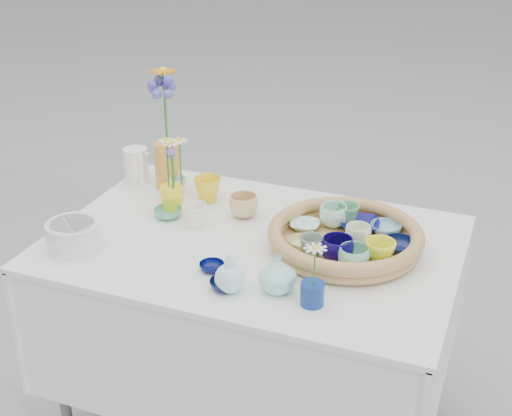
% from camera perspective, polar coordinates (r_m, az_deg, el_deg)
% --- Properties ---
extents(wicker_tray, '(0.47, 0.47, 0.08)m').
position_cam_1_polar(wicker_tray, '(2.18, 7.16, -2.43)').
color(wicker_tray, '#A5734D').
rests_on(wicker_tray, display_table).
extents(tray_ceramic_0, '(0.15, 0.15, 0.03)m').
position_cam_1_polar(tray_ceramic_0, '(2.28, 8.30, -1.36)').
color(tray_ceramic_0, '#090758').
rests_on(tray_ceramic_0, wicker_tray).
extents(tray_ceramic_1, '(0.13, 0.13, 0.03)m').
position_cam_1_polar(tray_ceramic_1, '(2.17, 11.36, -3.04)').
color(tray_ceramic_1, '#0B1440').
rests_on(tray_ceramic_1, wicker_tray).
extents(tray_ceramic_2, '(0.10, 0.10, 0.08)m').
position_cam_1_polar(tray_ceramic_2, '(2.07, 9.87, -3.65)').
color(tray_ceramic_2, yellow).
rests_on(tray_ceramic_2, wicker_tray).
extents(tray_ceramic_3, '(0.11, 0.11, 0.03)m').
position_cam_1_polar(tray_ceramic_3, '(2.15, 7.34, -3.02)').
color(tray_ceramic_3, '#599572').
rests_on(tray_ceramic_3, wicker_tray).
extents(tray_ceramic_4, '(0.09, 0.09, 0.07)m').
position_cam_1_polar(tray_ceramic_4, '(2.10, 4.45, -3.12)').
color(tray_ceramic_4, gray).
rests_on(tray_ceramic_4, wicker_tray).
extents(tray_ceramic_5, '(0.11, 0.11, 0.02)m').
position_cam_1_polar(tray_ceramic_5, '(2.26, 3.92, -1.41)').
color(tray_ceramic_5, silver).
rests_on(tray_ceramic_5, wicker_tray).
extents(tray_ceramic_6, '(0.10, 0.10, 0.07)m').
position_cam_1_polar(tray_ceramic_6, '(2.28, 6.22, -0.62)').
color(tray_ceramic_6, '#C1FCE5').
rests_on(tray_ceramic_6, wicker_tray).
extents(tray_ceramic_7, '(0.08, 0.08, 0.06)m').
position_cam_1_polar(tray_ceramic_7, '(2.18, 8.16, -2.16)').
color(tray_ceramic_7, white).
rests_on(tray_ceramic_7, wicker_tray).
extents(tray_ceramic_8, '(0.11, 0.11, 0.03)m').
position_cam_1_polar(tray_ceramic_8, '(2.27, 10.35, -1.64)').
color(tray_ceramic_8, '#7FBFDE').
rests_on(tray_ceramic_8, wicker_tray).
extents(tray_ceramic_9, '(0.12, 0.12, 0.08)m').
position_cam_1_polar(tray_ceramic_9, '(2.08, 6.52, -3.33)').
color(tray_ceramic_9, '#0D0347').
rests_on(tray_ceramic_9, wicker_tray).
extents(tray_ceramic_10, '(0.10, 0.10, 0.03)m').
position_cam_1_polar(tray_ceramic_10, '(2.15, 3.79, -2.86)').
color(tray_ceramic_10, '#DED479').
rests_on(tray_ceramic_10, wicker_tray).
extents(tray_ceramic_11, '(0.09, 0.09, 0.07)m').
position_cam_1_polar(tray_ceramic_11, '(2.05, 7.83, -4.03)').
color(tray_ceramic_11, '#7FCCAD').
rests_on(tray_ceramic_11, wicker_tray).
extents(tray_ceramic_12, '(0.09, 0.09, 0.07)m').
position_cam_1_polar(tray_ceramic_12, '(2.29, 7.30, -0.56)').
color(tray_ceramic_12, '#55A262').
rests_on(tray_ceramic_12, wicker_tray).
extents(loose_ceramic_0, '(0.10, 0.10, 0.09)m').
position_cam_1_polar(loose_ceramic_0, '(2.48, -3.89, 1.50)').
color(loose_ceramic_0, yellow).
rests_on(loose_ceramic_0, display_table).
extents(loose_ceramic_1, '(0.10, 0.10, 0.08)m').
position_cam_1_polar(loose_ceramic_1, '(2.37, -0.99, 0.17)').
color(loose_ceramic_1, '#D9B276').
rests_on(loose_ceramic_1, display_table).
extents(loose_ceramic_2, '(0.12, 0.12, 0.03)m').
position_cam_1_polar(loose_ceramic_2, '(2.39, -7.05, -0.39)').
color(loose_ceramic_2, '#58A683').
rests_on(loose_ceramic_2, display_table).
extents(loose_ceramic_3, '(0.09, 0.09, 0.08)m').
position_cam_1_polar(loose_ceramic_3, '(2.31, -4.93, -0.58)').
color(loose_ceramic_3, white).
rests_on(loose_ceramic_3, display_table).
extents(loose_ceramic_4, '(0.09, 0.09, 0.02)m').
position_cam_1_polar(loose_ceramic_4, '(2.07, -3.56, -4.72)').
color(loose_ceramic_4, '#030A47').
rests_on(loose_ceramic_4, display_table).
extents(loose_ceramic_5, '(0.09, 0.09, 0.06)m').
position_cam_1_polar(loose_ceramic_5, '(2.55, -6.33, 1.79)').
color(loose_ceramic_5, silver).
rests_on(loose_ceramic_5, display_table).
extents(loose_ceramic_6, '(0.11, 0.11, 0.03)m').
position_cam_1_polar(loose_ceramic_6, '(1.99, -2.47, -6.14)').
color(loose_ceramic_6, '#091136').
rests_on(loose_ceramic_6, display_table).
extents(fluted_bowl, '(0.20, 0.20, 0.09)m').
position_cam_1_polar(fluted_bowl, '(2.24, -14.40, -2.16)').
color(fluted_bowl, silver).
rests_on(fluted_bowl, display_table).
extents(bud_vase_paleblue, '(0.09, 0.09, 0.13)m').
position_cam_1_polar(bud_vase_paleblue, '(1.95, -2.13, -5.09)').
color(bud_vase_paleblue, '#B9DEF2').
rests_on(bud_vase_paleblue, display_table).
extents(bud_vase_seafoam, '(0.13, 0.13, 0.11)m').
position_cam_1_polar(bud_vase_seafoam, '(1.96, 1.74, -5.25)').
color(bud_vase_seafoam, '#95E5D5').
rests_on(bud_vase_seafoam, display_table).
extents(bud_vase_cobalt, '(0.07, 0.07, 0.07)m').
position_cam_1_polar(bud_vase_cobalt, '(1.92, 4.52, -6.85)').
color(bud_vase_cobalt, navy).
rests_on(bud_vase_cobalt, display_table).
extents(single_daisy, '(0.09, 0.09, 0.13)m').
position_cam_1_polar(single_daisy, '(1.87, 4.70, -4.70)').
color(single_daisy, white).
rests_on(single_daisy, bud_vase_cobalt).
extents(tall_vase_yellow, '(0.11, 0.11, 0.17)m').
position_cam_1_polar(tall_vase_yellow, '(2.59, -7.10, 3.40)').
color(tall_vase_yellow, orange).
rests_on(tall_vase_yellow, display_table).
extents(gerbera, '(0.11, 0.11, 0.28)m').
position_cam_1_polar(gerbera, '(2.53, -7.31, 8.02)').
color(gerbera, orange).
rests_on(gerbera, tall_vase_yellow).
extents(hydrangea, '(0.09, 0.09, 0.29)m').
position_cam_1_polar(hydrangea, '(2.51, -7.21, 7.31)').
color(hydrangea, '#5253A6').
rests_on(hydrangea, tall_vase_yellow).
extents(white_pitcher, '(0.14, 0.11, 0.12)m').
position_cam_1_polar(white_pitcher, '(2.67, -9.57, 3.45)').
color(white_pitcher, white).
rests_on(white_pitcher, display_table).
extents(daisy_cup, '(0.09, 0.09, 0.08)m').
position_cam_1_polar(daisy_cup, '(2.44, -6.74, 0.83)').
color(daisy_cup, yellow).
rests_on(daisy_cup, display_table).
extents(daisy_posy, '(0.11, 0.11, 0.17)m').
position_cam_1_polar(daisy_posy, '(2.38, -6.68, 3.62)').
color(daisy_posy, white).
rests_on(daisy_posy, daisy_cup).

